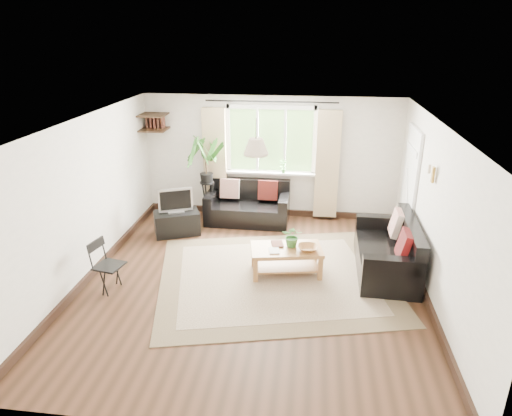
# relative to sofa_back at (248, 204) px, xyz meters

# --- Properties ---
(floor) EXTENTS (5.50, 5.50, 0.00)m
(floor) POSITION_rel_sofa_back_xyz_m (0.41, -2.29, -0.38)
(floor) COLOR black
(floor) RESTS_ON ground
(ceiling) EXTENTS (5.50, 5.50, 0.00)m
(ceiling) POSITION_rel_sofa_back_xyz_m (0.41, -2.29, 2.02)
(ceiling) COLOR white
(ceiling) RESTS_ON floor
(wall_back) EXTENTS (5.00, 0.02, 2.40)m
(wall_back) POSITION_rel_sofa_back_xyz_m (0.41, 0.46, 0.82)
(wall_back) COLOR silver
(wall_back) RESTS_ON floor
(wall_front) EXTENTS (5.00, 0.02, 2.40)m
(wall_front) POSITION_rel_sofa_back_xyz_m (0.41, -5.04, 0.82)
(wall_front) COLOR silver
(wall_front) RESTS_ON floor
(wall_left) EXTENTS (0.02, 5.50, 2.40)m
(wall_left) POSITION_rel_sofa_back_xyz_m (-2.09, -2.29, 0.82)
(wall_left) COLOR silver
(wall_left) RESTS_ON floor
(wall_right) EXTENTS (0.02, 5.50, 2.40)m
(wall_right) POSITION_rel_sofa_back_xyz_m (2.91, -2.29, 0.82)
(wall_right) COLOR silver
(wall_right) RESTS_ON floor
(rug) EXTENTS (4.06, 3.70, 0.02)m
(rug) POSITION_rel_sofa_back_xyz_m (0.72, -2.11, -0.37)
(rug) COLOR #C0AF94
(rug) RESTS_ON floor
(window) EXTENTS (2.50, 0.16, 2.16)m
(window) POSITION_rel_sofa_back_xyz_m (0.41, 0.42, 1.17)
(window) COLOR white
(window) RESTS_ON wall_back
(door) EXTENTS (0.06, 0.96, 2.06)m
(door) POSITION_rel_sofa_back_xyz_m (2.88, -0.59, 0.62)
(door) COLOR silver
(door) RESTS_ON wall_right
(corner_shelf) EXTENTS (0.50, 0.50, 0.34)m
(corner_shelf) POSITION_rel_sofa_back_xyz_m (-1.84, 0.21, 1.51)
(corner_shelf) COLOR black
(corner_shelf) RESTS_ON wall_back
(pendant_lamp) EXTENTS (0.36, 0.36, 0.54)m
(pendant_lamp) POSITION_rel_sofa_back_xyz_m (0.41, -1.89, 1.67)
(pendant_lamp) COLOR beige
(pendant_lamp) RESTS_ON ceiling
(wall_sconce) EXTENTS (0.12, 0.12, 0.28)m
(wall_sconce) POSITION_rel_sofa_back_xyz_m (2.84, -1.99, 1.36)
(wall_sconce) COLOR beige
(wall_sconce) RESTS_ON wall_right
(sofa_back) EXTENTS (1.61, 0.82, 0.75)m
(sofa_back) POSITION_rel_sofa_back_xyz_m (0.00, 0.00, 0.00)
(sofa_back) COLOR black
(sofa_back) RESTS_ON floor
(sofa_right) EXTENTS (1.73, 0.89, 0.81)m
(sofa_right) POSITION_rel_sofa_back_xyz_m (2.42, -1.68, 0.03)
(sofa_right) COLOR black
(sofa_right) RESTS_ON floor
(coffee_table) EXTENTS (1.17, 0.77, 0.44)m
(coffee_table) POSITION_rel_sofa_back_xyz_m (0.88, -1.95, -0.16)
(coffee_table) COLOR brown
(coffee_table) RESTS_ON floor
(table_plant) EXTENTS (0.34, 0.31, 0.34)m
(table_plant) POSITION_rel_sofa_back_xyz_m (0.97, -1.88, 0.23)
(table_plant) COLOR #326B2A
(table_plant) RESTS_ON coffee_table
(bowl) EXTENTS (0.33, 0.33, 0.07)m
(bowl) POSITION_rel_sofa_back_xyz_m (1.21, -1.99, 0.10)
(bowl) COLOR #976334
(bowl) RESTS_ON coffee_table
(book_a) EXTENTS (0.19, 0.23, 0.02)m
(book_a) POSITION_rel_sofa_back_xyz_m (0.63, -2.09, 0.07)
(book_a) COLOR white
(book_a) RESTS_ON coffee_table
(book_b) EXTENTS (0.22, 0.27, 0.02)m
(book_b) POSITION_rel_sofa_back_xyz_m (0.65, -1.87, 0.07)
(book_b) COLOR brown
(book_b) RESTS_ON coffee_table
(tv_stand) EXTENTS (0.92, 0.74, 0.43)m
(tv_stand) POSITION_rel_sofa_back_xyz_m (-1.22, -0.72, -0.16)
(tv_stand) COLOR black
(tv_stand) RESTS_ON floor
(tv) EXTENTS (0.65, 0.43, 0.47)m
(tv) POSITION_rel_sofa_back_xyz_m (-1.22, -0.72, 0.29)
(tv) COLOR #A5A5AA
(tv) RESTS_ON tv_stand
(palm_stand) EXTENTS (0.67, 0.67, 1.66)m
(palm_stand) POSITION_rel_sofa_back_xyz_m (-0.81, 0.08, 0.45)
(palm_stand) COLOR black
(palm_stand) RESTS_ON floor
(folding_chair) EXTENTS (0.47, 0.47, 0.77)m
(folding_chair) POSITION_rel_sofa_back_xyz_m (-1.60, -2.76, 0.01)
(folding_chair) COLOR black
(folding_chair) RESTS_ON floor
(sill_plant) EXTENTS (0.14, 0.10, 0.27)m
(sill_plant) POSITION_rel_sofa_back_xyz_m (0.66, 0.34, 0.69)
(sill_plant) COLOR #2D6023
(sill_plant) RESTS_ON window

